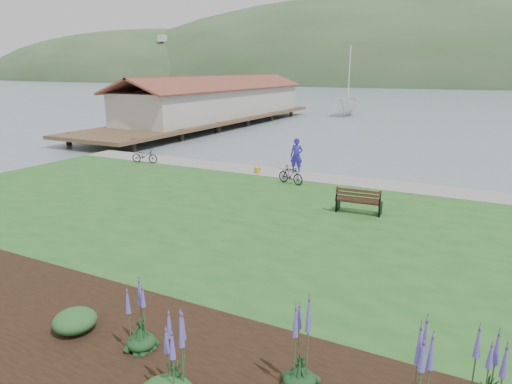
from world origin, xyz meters
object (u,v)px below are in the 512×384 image
(park_bench, at_px, (359,200))
(sailboat, at_px, (347,116))
(person, at_px, (297,153))
(bicycle_a, at_px, (145,156))

(park_bench, bearing_deg, sailboat, 103.67)
(person, distance_m, bicycle_a, 9.69)
(person, relative_size, bicycle_a, 1.35)
(park_bench, relative_size, sailboat, 0.06)
(bicycle_a, distance_m, sailboat, 38.76)
(bicycle_a, bearing_deg, park_bench, -118.93)
(park_bench, xyz_separation_m, sailboat, (-13.22, 42.75, -0.95))
(park_bench, relative_size, person, 0.80)
(sailboat, bearing_deg, person, -83.77)
(bicycle_a, xyz_separation_m, sailboat, (1.44, 38.72, -0.85))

